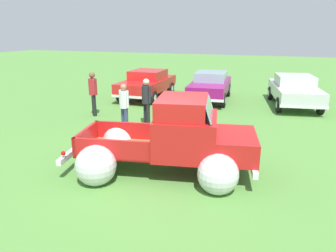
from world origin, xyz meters
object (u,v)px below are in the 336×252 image
at_px(show_car_1, 210,85).
at_px(show_car_2, 294,89).
at_px(show_car_0, 147,83).
at_px(vintage_pickup_truck, 176,143).
at_px(spectator_1, 146,99).
at_px(spectator_0, 93,91).
at_px(spectator_2, 124,104).

height_order(show_car_1, show_car_2, same).
xyz_separation_m(show_car_0, show_car_1, (3.28, 0.45, -0.00)).
relative_size(vintage_pickup_truck, show_car_2, 1.07).
height_order(show_car_0, show_car_1, same).
bearing_deg(show_car_0, vintage_pickup_truck, 26.57).
distance_m(vintage_pickup_truck, spectator_1, 4.15).
distance_m(show_car_0, show_car_1, 3.31).
bearing_deg(show_car_2, vintage_pickup_truck, -28.12).
height_order(show_car_0, spectator_0, spectator_0).
distance_m(show_car_2, spectator_1, 7.44).
xyz_separation_m(vintage_pickup_truck, show_car_0, (-4.26, 8.22, 0.03)).
relative_size(show_car_1, spectator_1, 2.45).
distance_m(vintage_pickup_truck, show_car_0, 9.26).
distance_m(show_car_0, spectator_2, 5.65).
bearing_deg(show_car_1, vintage_pickup_truck, 2.25).
bearing_deg(show_car_0, spectator_1, 21.99).
height_order(vintage_pickup_truck, spectator_1, vintage_pickup_truck).
distance_m(vintage_pickup_truck, spectator_2, 3.94).
xyz_separation_m(show_car_0, spectator_0, (-0.65, -4.13, 0.26)).
height_order(vintage_pickup_truck, spectator_2, vintage_pickup_truck).
height_order(vintage_pickup_truck, spectator_0, vintage_pickup_truck).
relative_size(vintage_pickup_truck, show_car_1, 1.13).
bearing_deg(spectator_1, show_car_0, 57.49).
xyz_separation_m(vintage_pickup_truck, show_car_2, (2.99, 8.74, 0.03)).
relative_size(spectator_0, spectator_2, 1.10).
relative_size(show_car_0, spectator_1, 2.42).
relative_size(vintage_pickup_truck, spectator_2, 2.96).
bearing_deg(vintage_pickup_truck, spectator_0, 129.82).
xyz_separation_m(show_car_2, spectator_2, (-5.80, -5.99, 0.16)).
relative_size(show_car_2, spectator_2, 2.76).
bearing_deg(show_car_2, show_car_1, -98.18).
bearing_deg(show_car_2, spectator_0, -68.73).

